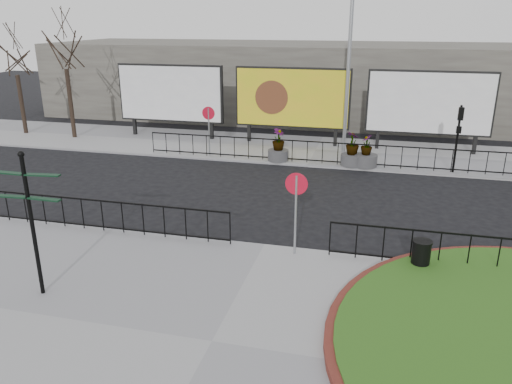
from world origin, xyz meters
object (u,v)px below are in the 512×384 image
(lamp_post, at_px, (349,59))
(fingerpost_sign, at_px, (30,211))
(litter_bin, at_px, (421,255))
(planter_c, at_px, (366,156))
(billboard_mid, at_px, (292,98))
(planter_a, at_px, (278,149))
(planter_b, at_px, (352,153))

(lamp_post, xyz_separation_m, fingerpost_sign, (-6.28, -15.13, -2.48))
(litter_bin, height_order, planter_c, planter_c)
(billboard_mid, bearing_deg, litter_bin, -66.15)
(planter_a, bearing_deg, litter_bin, -59.04)
(fingerpost_sign, xyz_separation_m, planter_a, (3.27, 13.53, -1.64))
(billboard_mid, xyz_separation_m, lamp_post, (3.01, -1.97, 2.23))
(planter_b, bearing_deg, billboard_mid, 134.42)
(billboard_mid, bearing_deg, fingerpost_sign, -100.83)
(lamp_post, xyz_separation_m, litter_bin, (2.99, -11.60, -4.26))
(planter_b, relative_size, planter_c, 1.08)
(litter_bin, xyz_separation_m, planter_b, (-2.50, 10.00, 0.16))
(litter_bin, distance_m, planter_c, 10.17)
(billboard_mid, xyz_separation_m, litter_bin, (6.00, -13.57, -2.03))
(fingerpost_sign, distance_m, planter_b, 15.22)
(billboard_mid, relative_size, planter_a, 3.95)
(litter_bin, bearing_deg, fingerpost_sign, -159.16)
(lamp_post, relative_size, planter_c, 6.20)
(fingerpost_sign, relative_size, planter_a, 2.35)
(fingerpost_sign, height_order, planter_c, fingerpost_sign)
(lamp_post, bearing_deg, litter_bin, -75.53)
(lamp_post, relative_size, planter_b, 5.71)
(billboard_mid, xyz_separation_m, planter_b, (3.50, -3.57, -1.87))
(lamp_post, height_order, planter_a, lamp_post)
(lamp_post, relative_size, planter_a, 5.88)
(billboard_mid, distance_m, planter_c, 5.82)
(planter_b, distance_m, planter_c, 0.65)
(fingerpost_sign, height_order, planter_b, fingerpost_sign)
(planter_a, xyz_separation_m, planter_b, (3.50, 0.00, 0.03))
(billboard_mid, height_order, lamp_post, lamp_post)
(litter_bin, relative_size, planter_c, 0.59)
(billboard_mid, height_order, planter_b, billboard_mid)
(lamp_post, distance_m, fingerpost_sign, 16.57)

